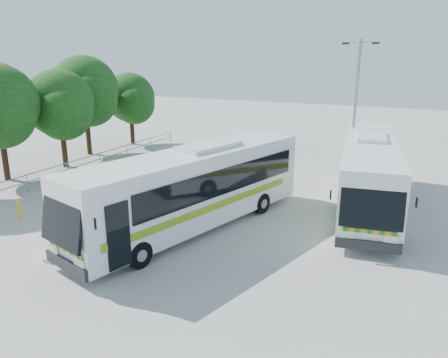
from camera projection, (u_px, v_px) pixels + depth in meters
The scene contains 10 objects.
ground at pixel (183, 219), 20.32m from camera, with size 100.00×100.00×0.00m, color #A6A6A1.
kerb_divider at pixel (165, 199), 22.97m from camera, with size 0.40×16.00×0.15m, color #B2B2AD.
railing at pixel (78, 163), 27.67m from camera, with size 0.06×22.00×1.00m.
tree_far_c at pixel (60, 104), 28.51m from camera, with size 4.97×4.69×6.49m.
tree_far_d at pixel (85, 90), 32.06m from camera, with size 5.62×5.30×7.33m.
tree_far_e at pixel (131, 98), 35.95m from camera, with size 4.54×4.28×5.92m.
coach_main at pixel (193, 187), 18.79m from camera, with size 5.75×12.58×3.44m.
coach_adjacent at pixel (369, 172), 21.35m from camera, with size 4.15×12.25×3.34m.
lamppost at pixel (355, 106), 24.76m from camera, with size 2.01×0.44×8.22m.
bollard at pixel (19, 209), 20.18m from camera, with size 0.14×0.14×1.01m, color gold.
Camera 1 is at (9.79, -16.39, 7.45)m, focal length 35.00 mm.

